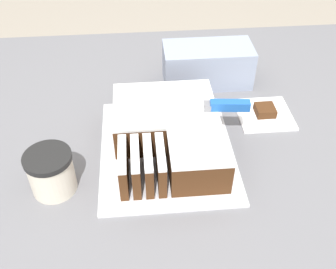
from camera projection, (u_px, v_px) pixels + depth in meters
The scene contains 8 objects.
countertop at pixel (165, 238), 1.30m from camera, with size 1.40×1.10×0.93m.
cake_board at pixel (168, 149), 0.94m from camera, with size 0.31×0.38×0.01m.
cake at pixel (170, 132), 0.92m from camera, with size 0.24×0.31×0.09m.
knife at pixel (210, 106), 0.91m from camera, with size 0.32×0.06×0.02m.
coffee_cup at pixel (51, 172), 0.82m from camera, with size 0.10×0.10×0.10m.
paper_napkin at pixel (264, 114), 1.04m from camera, with size 0.14×0.14×0.01m.
brownie at pixel (265, 110), 1.04m from camera, with size 0.05×0.05×0.02m.
storage_box at pixel (207, 65), 1.13m from camera, with size 0.25×0.12×0.11m.
Camera 1 is at (-0.06, -0.75, 1.59)m, focal length 42.00 mm.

